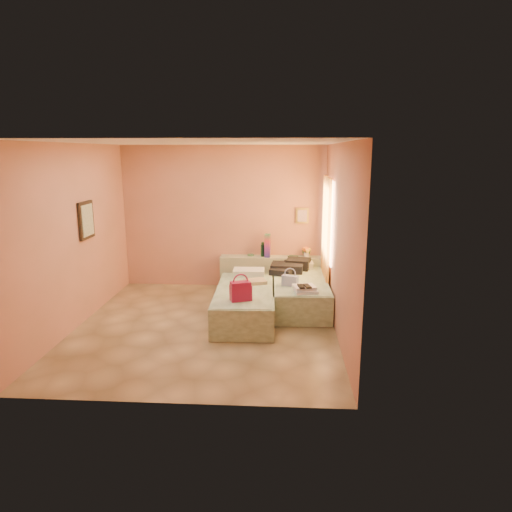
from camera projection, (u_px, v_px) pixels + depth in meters
The scene contains 16 objects.
ground at pixel (206, 326), 7.15m from camera, with size 4.50×4.50×0.00m, color tan.
room_walls at pixel (222, 208), 7.29m from camera, with size 4.02×4.51×2.81m.
headboard_ledge at pixel (272, 272), 9.06m from camera, with size 2.05×0.30×0.65m, color #9DA688.
bed_left at pixel (245, 303), 7.45m from camera, with size 0.90×2.00×0.50m, color beige.
bed_right at pixel (299, 292), 8.03m from camera, with size 0.90×2.00×0.50m, color beige.
water_bottle at pixel (263, 250), 8.97m from camera, with size 0.08×0.08×0.27m, color #153A26.
rainbow_box at pixel (267, 246), 8.88m from camera, with size 0.10×0.10×0.47m, color #9E133D.
small_dish at pixel (251, 255), 9.05m from camera, with size 0.13×0.13×0.03m, color #457E52.
green_book at pixel (293, 257), 8.92m from camera, with size 0.17×0.13×0.03m, color #254630.
flower_vase at pixel (306, 251), 8.91m from camera, with size 0.19×0.19×0.25m, color beige.
magenta_handbag at pixel (241, 291), 6.79m from camera, with size 0.31×0.17×0.29m, color #9E133D.
khaki_garment at pixel (255, 282), 7.69m from camera, with size 0.35×0.28×0.06m, color tan.
clothes_pile at pixel (290, 266), 8.44m from camera, with size 0.64×0.64×0.19m, color black.
blue_handbag at pixel (290, 281), 7.55m from camera, with size 0.27×0.11×0.17m, color #4358A2.
towel_stack at pixel (306, 289), 7.21m from camera, with size 0.35×0.30×0.10m, color white.
sandal_pair at pixel (304, 286), 7.14m from camera, with size 0.16×0.22×0.02m, color black.
Camera 1 is at (1.18, -6.66, 2.68)m, focal length 32.00 mm.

